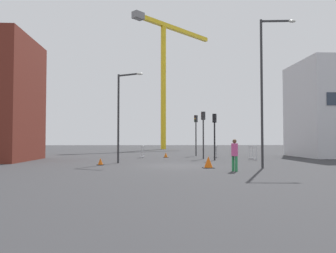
{
  "coord_description": "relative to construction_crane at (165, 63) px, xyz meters",
  "views": [
    {
      "loc": [
        -1.48,
        -21.32,
        1.64
      ],
      "look_at": [
        0.0,
        7.54,
        2.75
      ],
      "focal_mm": 36.41,
      "sensor_mm": 36.0,
      "label": 1
    }
  ],
  "objects": [
    {
      "name": "traffic_cone_by_barrier",
      "position": [
        -5.77,
        -36.18,
        -14.72
      ],
      "size": [
        0.45,
        0.45,
        0.45
      ],
      "color": "black",
      "rests_on": "ground"
    },
    {
      "name": "streetlamp_short",
      "position": [
        -4.55,
        -34.63,
        -11.15
      ],
      "size": [
        1.8,
        1.1,
        6.22
      ],
      "color": "#2D2D30",
      "rests_on": "ground"
    },
    {
      "name": "traffic_cone_on_verge",
      "position": [
        -1.15,
        -27.3,
        -14.71
      ],
      "size": [
        0.46,
        0.46,
        0.47
      ],
      "color": "black",
      "rests_on": "ground"
    },
    {
      "name": "traffic_light_verge",
      "position": [
        1.93,
        -29.59,
        -12.22
      ],
      "size": [
        0.38,
        0.36,
        4.02
      ],
      "color": "#2D2D30",
      "rests_on": "ground"
    },
    {
      "name": "pedestrian_walking",
      "position": [
        1.79,
        -40.97,
        -13.96
      ],
      "size": [
        0.34,
        0.34,
        1.66
      ],
      "color": "#2D844C",
      "rests_on": "ground"
    },
    {
      "name": "streetlamp_tall",
      "position": [
        4.06,
        -39.22,
        -9.91
      ],
      "size": [
        2.06,
        0.35,
        8.6
      ],
      "color": "#2D2D30",
      "rests_on": "ground"
    },
    {
      "name": "ground",
      "position": [
        -1.07,
        -37.05,
        -14.92
      ],
      "size": [
        160.0,
        160.0,
        0.0
      ],
      "primitive_type": "plane",
      "color": "#333335"
    },
    {
      "name": "traffic_cone_striped",
      "position": [
        0.79,
        -38.83,
        -14.6
      ],
      "size": [
        0.67,
        0.67,
        0.68
      ],
      "color": "black",
      "rests_on": "ground"
    },
    {
      "name": "construction_crane",
      "position": [
        0.0,
        0.0,
        0.0
      ],
      "size": [
        14.36,
        13.94,
        22.06
      ],
      "color": "yellow",
      "rests_on": "ground"
    },
    {
      "name": "safety_barrier_right_run",
      "position": [
        3.44,
        -27.51,
        -14.36
      ],
      "size": [
        0.29,
        1.96,
        1.08
      ],
      "color": "#9EA0A5",
      "rests_on": "ground"
    },
    {
      "name": "traffic_light_far",
      "position": [
        2.01,
        -24.35,
        -12.18
      ],
      "size": [
        0.37,
        0.37,
        4.09
      ],
      "color": "#2D2D30",
      "rests_on": "ground"
    },
    {
      "name": "safety_barrier_rear",
      "position": [
        5.83,
        -30.79,
        -14.36
      ],
      "size": [
        0.14,
        1.85,
        1.08
      ],
      "color": "#B2B5BA",
      "rests_on": "ground"
    },
    {
      "name": "safety_barrier_mid_span",
      "position": [
        -3.25,
        -27.11,
        -14.36
      ],
      "size": [
        0.25,
        2.17,
        1.08
      ],
      "color": "#B2B5BA",
      "rests_on": "ground"
    },
    {
      "name": "traffic_light_crosswalk",
      "position": [
        2.51,
        -31.68,
        -12.43
      ],
      "size": [
        0.35,
        0.39,
        3.68
      ],
      "color": "black",
      "rests_on": "ground"
    }
  ]
}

